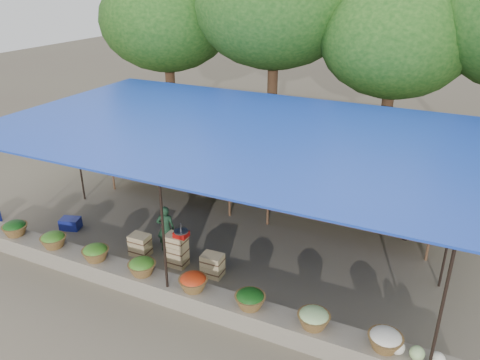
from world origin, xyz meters
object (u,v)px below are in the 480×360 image
at_px(crate_counter, 176,253).
at_px(blue_crate_back, 70,224).
at_px(vendor_seated, 166,228).
at_px(weighing_scale, 181,233).

relative_size(crate_counter, blue_crate_back, 4.96).
bearing_deg(vendor_seated, blue_crate_back, -19.08).
distance_m(vendor_seated, blue_crate_back, 2.83).
xyz_separation_m(vendor_seated, blue_crate_back, (-2.78, -0.21, -0.43)).
bearing_deg(vendor_seated, weighing_scale, 125.19).
relative_size(weighing_scale, blue_crate_back, 0.69).
height_order(weighing_scale, vendor_seated, vendor_seated).
xyz_separation_m(weighing_scale, blue_crate_back, (-3.49, 0.22, -0.71)).
xyz_separation_m(weighing_scale, vendor_seated, (-0.71, 0.43, -0.27)).
bearing_deg(crate_counter, blue_crate_back, 176.25).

